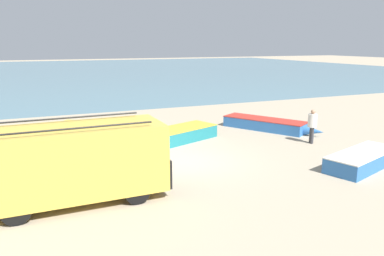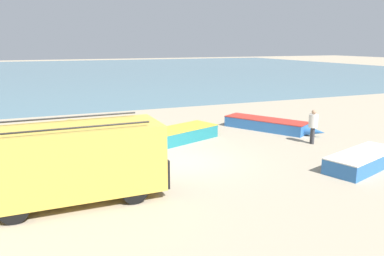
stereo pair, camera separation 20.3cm
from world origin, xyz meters
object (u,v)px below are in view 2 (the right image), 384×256
(fishing_rowboat_0, at_px, (269,125))
(fisherman_1, at_px, (313,124))
(fishing_rowboat_2, at_px, (62,133))
(parked_van, at_px, (73,160))
(fishing_rowboat_3, at_px, (365,159))
(fishing_rowboat_1, at_px, (181,134))

(fishing_rowboat_0, distance_m, fisherman_1, 3.21)
(fishing_rowboat_2, bearing_deg, parked_van, 38.55)
(fishing_rowboat_0, xyz_separation_m, fishing_rowboat_2, (-10.42, 2.00, 0.03))
(fishing_rowboat_2, bearing_deg, fisherman_1, 103.57)
(fishing_rowboat_2, xyz_separation_m, fishing_rowboat_3, (10.30, -8.58, -0.03))
(fishing_rowboat_0, bearing_deg, fishing_rowboat_3, -31.49)
(fishing_rowboat_1, xyz_separation_m, fishing_rowboat_3, (5.02, -6.31, -0.02))
(fishing_rowboat_2, distance_m, fishing_rowboat_3, 13.41)
(fishing_rowboat_0, xyz_separation_m, fishing_rowboat_1, (-5.13, -0.27, 0.02))
(fishing_rowboat_0, height_order, fishing_rowboat_2, fishing_rowboat_2)
(parked_van, xyz_separation_m, fishing_rowboat_2, (0.08, 7.68, -0.92))
(fishing_rowboat_1, distance_m, fishing_rowboat_2, 5.75)
(fishing_rowboat_0, height_order, fishing_rowboat_3, fishing_rowboat_3)
(fishing_rowboat_0, bearing_deg, fishing_rowboat_1, -117.51)
(fishing_rowboat_3, xyz_separation_m, fisherman_1, (0.40, 3.46, 0.66))
(fishing_rowboat_0, distance_m, fishing_rowboat_1, 5.14)
(fishing_rowboat_1, bearing_deg, parked_van, -156.28)
(parked_van, relative_size, fisherman_1, 3.31)
(fishing_rowboat_0, relative_size, fishing_rowboat_3, 1.15)
(fishing_rowboat_2, bearing_deg, fishing_rowboat_3, 89.36)
(fishing_rowboat_3, distance_m, fisherman_1, 3.54)
(parked_van, height_order, fishing_rowboat_0, parked_van)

